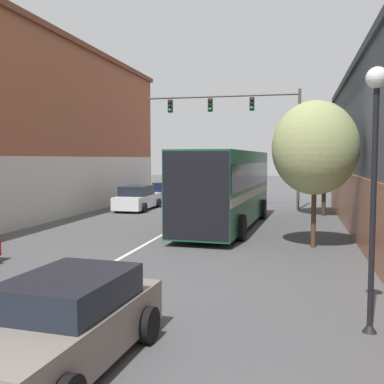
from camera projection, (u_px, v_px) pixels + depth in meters
name	position (u px, v px, depth m)	size (l,w,h in m)	color
lane_center_line	(157.00, 237.00, 17.59)	(0.14, 42.42, 0.01)	silver
bus	(226.00, 185.00, 20.20)	(3.13, 10.47, 3.41)	#145133
hatchback_foreground	(64.00, 324.00, 6.64)	(2.08, 4.08, 1.35)	slate
parked_car_left_near	(138.00, 198.00, 27.14)	(1.99, 4.58, 1.46)	silver
parked_car_left_mid	(167.00, 192.00, 32.94)	(1.99, 4.42, 1.37)	navy
traffic_signal_gantry	(248.00, 121.00, 27.52)	(9.53, 0.36, 7.24)	#514C47
street_lamp	(375.00, 162.00, 7.78)	(0.38, 0.38, 4.66)	black
street_tree_near	(315.00, 148.00, 15.41)	(2.94, 2.65, 5.08)	#4C3823
street_tree_far	(325.00, 143.00, 24.07)	(3.60, 3.24, 5.93)	#3D2D1E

